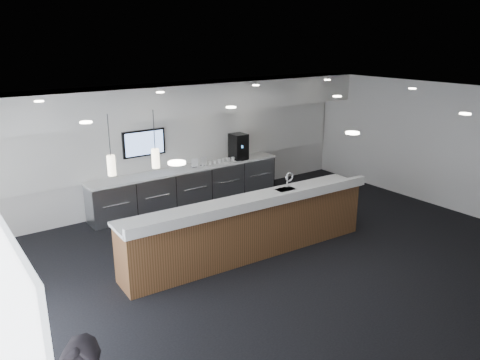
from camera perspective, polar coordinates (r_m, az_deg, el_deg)
ground at (r=9.08m, az=5.35°, el=-9.38°), size 10.00×10.00×0.00m
ceiling at (r=8.20m, az=5.94°, el=9.73°), size 10.00×8.00×0.02m
back_wall at (r=11.72m, az=-7.31°, el=4.48°), size 10.00×0.02×3.00m
right_wall at (r=12.30m, az=23.57°, el=3.78°), size 0.02×8.00×3.00m
soffit_bulkhead at (r=11.13m, az=-6.41°, el=9.86°), size 10.00×0.90×0.70m
alcove_panel at (r=11.67m, az=-7.26°, el=4.94°), size 9.80×0.06×1.40m
back_credenza at (r=11.68m, az=-6.28°, el=-0.72°), size 5.06×0.66×0.95m
wall_tv at (r=11.18m, az=-11.62°, el=4.44°), size 1.05×0.08×0.62m
pendant_left at (r=7.72m, az=-11.85°, el=3.34°), size 0.12×0.12×0.30m
pendant_right at (r=7.48m, az=-16.74°, el=2.52°), size 0.12×0.12×0.30m
ceiling_can_lights at (r=8.20m, az=5.93°, el=9.53°), size 7.00×5.00×0.02m
service_counter at (r=8.94m, az=1.23°, el=-5.69°), size 5.18×1.07×1.49m
coffee_machine at (r=12.25m, az=-0.19°, el=4.12°), size 0.39×0.51×0.66m
info_sign_left at (r=11.54m, az=-5.54°, el=2.10°), size 0.17×0.05×0.23m
info_sign_right at (r=11.66m, az=-4.39°, el=2.29°), size 0.17×0.07×0.23m
cup_0 at (r=12.12m, az=-0.87°, el=2.60°), size 0.10×0.10×0.09m
cup_1 at (r=12.05m, az=-1.41°, el=2.50°), size 0.14×0.14×0.09m
cup_2 at (r=11.97m, az=-1.97°, el=2.40°), size 0.12×0.12×0.09m
cup_3 at (r=11.90m, az=-2.53°, el=2.30°), size 0.13×0.13×0.09m
cup_4 at (r=11.82m, az=-3.10°, el=2.20°), size 0.14×0.14×0.09m
cup_5 at (r=11.75m, az=-3.68°, el=2.09°), size 0.11×0.11×0.09m
cup_6 at (r=11.68m, az=-4.26°, el=1.99°), size 0.14×0.14×0.09m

